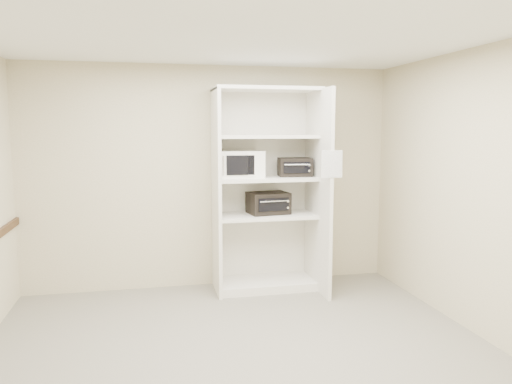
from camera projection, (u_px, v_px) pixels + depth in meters
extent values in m
cube|color=#6D6A5B|center=(242.00, 353.00, 4.35)|extent=(4.50, 4.00, 0.01)
cube|color=white|center=(241.00, 34.00, 4.01)|extent=(4.50, 4.00, 0.01)
cube|color=beige|center=(211.00, 177.00, 6.12)|extent=(4.50, 0.02, 2.70)
cube|color=beige|center=(324.00, 261.00, 2.24)|extent=(4.50, 0.02, 2.70)
cube|color=beige|center=(478.00, 193.00, 4.66)|extent=(0.02, 4.00, 2.70)
cube|color=beige|center=(216.00, 193.00, 5.83)|extent=(0.04, 0.60, 2.40)
cube|color=beige|center=(318.00, 191.00, 5.94)|extent=(0.04, 0.90, 2.40)
cube|color=beige|center=(261.00, 188.00, 6.25)|extent=(1.24, 0.02, 2.40)
cube|color=beige|center=(266.00, 284.00, 6.12)|extent=(1.16, 0.56, 0.10)
cube|color=beige|center=(266.00, 216.00, 6.02)|extent=(1.16, 0.56, 0.04)
cube|color=beige|center=(266.00, 179.00, 5.96)|extent=(1.16, 0.56, 0.04)
cube|color=beige|center=(266.00, 137.00, 5.90)|extent=(1.16, 0.56, 0.04)
cube|color=beige|center=(266.00, 89.00, 5.83)|extent=(1.24, 0.60, 0.04)
cube|color=white|center=(240.00, 164.00, 5.91)|extent=(0.53, 0.40, 0.31)
cube|color=black|center=(295.00, 167.00, 6.03)|extent=(0.42, 0.33, 0.22)
cube|color=black|center=(268.00, 203.00, 6.03)|extent=(0.51, 0.41, 0.26)
cube|color=white|center=(332.00, 164.00, 5.45)|extent=(0.23, 0.02, 0.29)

